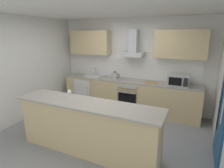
{
  "coord_description": "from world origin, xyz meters",
  "views": [
    {
      "loc": [
        1.75,
        -3.26,
        2.13
      ],
      "look_at": [
        0.01,
        0.48,
        1.05
      ],
      "focal_mm": 29.99,
      "sensor_mm": 36.0,
      "label": 1
    }
  ],
  "objects_px": {
    "sink": "(94,76)",
    "refrigerator": "(87,91)",
    "oven": "(130,96)",
    "microwave": "(178,80)",
    "chopping_board": "(151,83)",
    "range_hood": "(133,48)",
    "wine_glass": "(69,93)",
    "kettle": "(115,76)"
  },
  "relations": [
    {
      "from": "sink",
      "to": "refrigerator",
      "type": "bearing_deg",
      "value": -177.07
    },
    {
      "from": "oven",
      "to": "microwave",
      "type": "height_order",
      "value": "microwave"
    },
    {
      "from": "microwave",
      "to": "chopping_board",
      "type": "relative_size",
      "value": 1.47
    },
    {
      "from": "range_hood",
      "to": "chopping_board",
      "type": "height_order",
      "value": "range_hood"
    },
    {
      "from": "sink",
      "to": "wine_glass",
      "type": "height_order",
      "value": "sink"
    },
    {
      "from": "chopping_board",
      "to": "sink",
      "type": "bearing_deg",
      "value": 178.88
    },
    {
      "from": "oven",
      "to": "kettle",
      "type": "relative_size",
      "value": 2.77
    },
    {
      "from": "refrigerator",
      "to": "sink",
      "type": "xyz_separation_m",
      "value": [
        0.27,
        0.01,
        0.5
      ]
    },
    {
      "from": "sink",
      "to": "wine_glass",
      "type": "distance_m",
      "value": 2.28
    },
    {
      "from": "microwave",
      "to": "range_hood",
      "type": "bearing_deg",
      "value": 172.87
    },
    {
      "from": "kettle",
      "to": "wine_glass",
      "type": "distance_m",
      "value": 2.12
    },
    {
      "from": "oven",
      "to": "microwave",
      "type": "distance_m",
      "value": 1.39
    },
    {
      "from": "kettle",
      "to": "chopping_board",
      "type": "height_order",
      "value": "kettle"
    },
    {
      "from": "microwave",
      "to": "chopping_board",
      "type": "xyz_separation_m",
      "value": [
        -0.67,
        0.0,
        -0.14
      ]
    },
    {
      "from": "kettle",
      "to": "refrigerator",
      "type": "bearing_deg",
      "value": 178.2
    },
    {
      "from": "refrigerator",
      "to": "microwave",
      "type": "distance_m",
      "value": 2.78
    },
    {
      "from": "oven",
      "to": "chopping_board",
      "type": "height_order",
      "value": "chopping_board"
    },
    {
      "from": "refrigerator",
      "to": "oven",
      "type": "bearing_deg",
      "value": 0.11
    },
    {
      "from": "wine_glass",
      "to": "kettle",
      "type": "bearing_deg",
      "value": 90.34
    },
    {
      "from": "oven",
      "to": "range_hood",
      "type": "distance_m",
      "value": 1.33
    },
    {
      "from": "chopping_board",
      "to": "wine_glass",
      "type": "bearing_deg",
      "value": -116.13
    },
    {
      "from": "oven",
      "to": "kettle",
      "type": "bearing_deg",
      "value": -175.9
    },
    {
      "from": "range_hood",
      "to": "wine_glass",
      "type": "xyz_separation_m",
      "value": [
        -0.46,
        -2.28,
        -0.69
      ]
    },
    {
      "from": "kettle",
      "to": "microwave",
      "type": "bearing_deg",
      "value": 0.19
    },
    {
      "from": "sink",
      "to": "range_hood",
      "type": "distance_m",
      "value": 1.47
    },
    {
      "from": "kettle",
      "to": "wine_glass",
      "type": "relative_size",
      "value": 1.62
    },
    {
      "from": "microwave",
      "to": "chopping_board",
      "type": "bearing_deg",
      "value": 179.64
    },
    {
      "from": "refrigerator",
      "to": "microwave",
      "type": "relative_size",
      "value": 1.7
    },
    {
      "from": "oven",
      "to": "sink",
      "type": "bearing_deg",
      "value": 179.47
    },
    {
      "from": "microwave",
      "to": "range_hood",
      "type": "distance_m",
      "value": 1.47
    },
    {
      "from": "refrigerator",
      "to": "kettle",
      "type": "relative_size",
      "value": 2.94
    },
    {
      "from": "microwave",
      "to": "wine_glass",
      "type": "distance_m",
      "value": 2.73
    },
    {
      "from": "wine_glass",
      "to": "range_hood",
      "type": "bearing_deg",
      "value": 78.63
    },
    {
      "from": "oven",
      "to": "chopping_board",
      "type": "bearing_deg",
      "value": -2.32
    },
    {
      "from": "oven",
      "to": "wine_glass",
      "type": "distance_m",
      "value": 2.29
    },
    {
      "from": "range_hood",
      "to": "microwave",
      "type": "bearing_deg",
      "value": -7.13
    },
    {
      "from": "refrigerator",
      "to": "microwave",
      "type": "height_order",
      "value": "microwave"
    },
    {
      "from": "refrigerator",
      "to": "sink",
      "type": "bearing_deg",
      "value": 2.93
    },
    {
      "from": "kettle",
      "to": "chopping_board",
      "type": "relative_size",
      "value": 0.85
    },
    {
      "from": "microwave",
      "to": "kettle",
      "type": "relative_size",
      "value": 1.73
    },
    {
      "from": "kettle",
      "to": "oven",
      "type": "bearing_deg",
      "value": 4.1
    },
    {
      "from": "oven",
      "to": "sink",
      "type": "distance_m",
      "value": 1.28
    }
  ]
}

